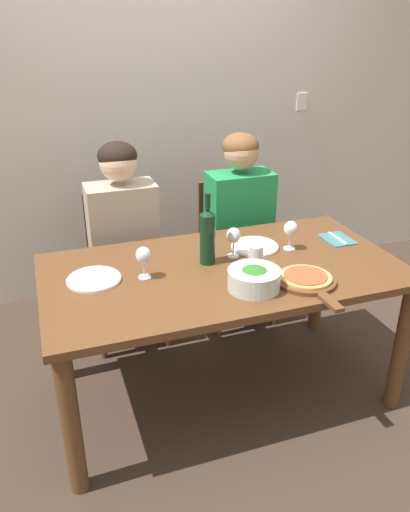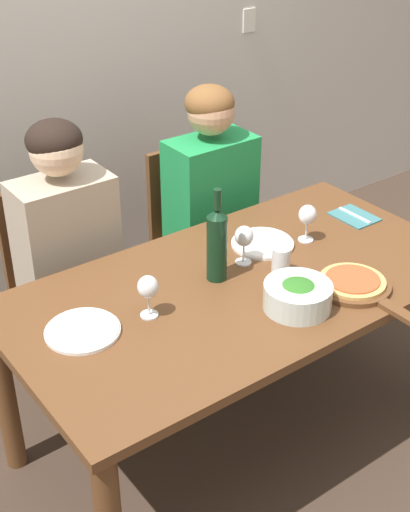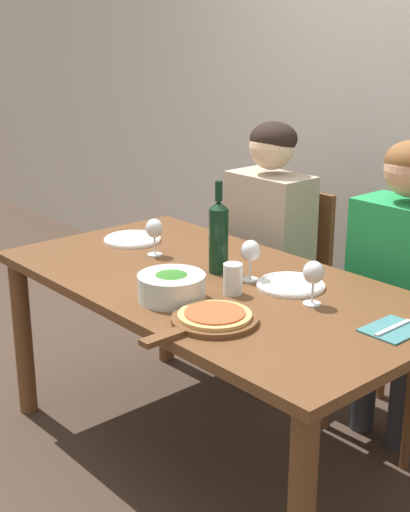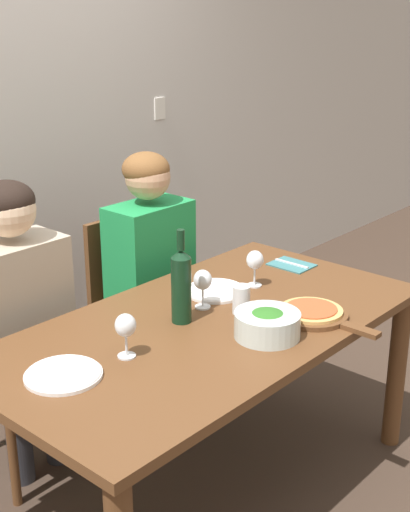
{
  "view_description": "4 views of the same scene",
  "coord_description": "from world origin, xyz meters",
  "px_view_note": "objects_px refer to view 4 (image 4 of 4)",
  "views": [
    {
      "loc": [
        -0.77,
        -1.95,
        1.76
      ],
      "look_at": [
        -0.08,
        0.04,
        0.78
      ],
      "focal_mm": 35.0,
      "sensor_mm": 36.0,
      "label": 1
    },
    {
      "loc": [
        -1.36,
        -1.63,
        2.07
      ],
      "look_at": [
        -0.14,
        0.02,
        0.87
      ],
      "focal_mm": 50.0,
      "sensor_mm": 36.0,
      "label": 2
    },
    {
      "loc": [
        1.8,
        -1.61,
        1.6
      ],
      "look_at": [
        -0.02,
        -0.02,
        0.81
      ],
      "focal_mm": 50.0,
      "sensor_mm": 36.0,
      "label": 3
    },
    {
      "loc": [
        -1.75,
        -1.54,
        1.8
      ],
      "look_at": [
        0.14,
        0.14,
        0.91
      ],
      "focal_mm": 50.0,
      "sensor_mm": 36.0,
      "label": 4
    }
  ],
  "objects_px": {
    "wine_bottle": "(181,285)",
    "broccoli_bowl": "(267,324)",
    "dinner_plate_right": "(216,291)",
    "dinner_plate_left": "(63,374)",
    "fork_on_napkin": "(292,265)",
    "pizza_on_board": "(313,313)",
    "wine_glass_right": "(255,262)",
    "wine_glass_left": "(126,327)",
    "person_woman": "(20,305)",
    "wine_glass_centre": "(203,282)",
    "chair_left": "(10,355)",
    "chair_right": "(138,303)",
    "person_man": "(152,258)",
    "water_tumbler": "(241,300)"
  },
  "relations": [
    {
      "from": "wine_bottle",
      "to": "chair_left",
      "type": "bearing_deg",
      "value": 113.76
    },
    {
      "from": "person_woman",
      "to": "wine_glass_right",
      "type": "height_order",
      "value": "person_woman"
    },
    {
      "from": "dinner_plate_right",
      "to": "wine_glass_right",
      "type": "height_order",
      "value": "wine_glass_right"
    },
    {
      "from": "dinner_plate_right",
      "to": "dinner_plate_left",
      "type": "bearing_deg",
      "value": -173.63
    },
    {
      "from": "pizza_on_board",
      "to": "wine_glass_left",
      "type": "relative_size",
      "value": 2.72
    },
    {
      "from": "wine_bottle",
      "to": "wine_glass_left",
      "type": "relative_size",
      "value": 2.29
    },
    {
      "from": "wine_bottle",
      "to": "dinner_plate_left",
      "type": "relative_size",
      "value": 1.44
    },
    {
      "from": "chair_right",
      "to": "fork_on_napkin",
      "type": "relative_size",
      "value": 4.84
    },
    {
      "from": "broccoli_bowl",
      "to": "dinner_plate_left",
      "type": "bearing_deg",
      "value": 155.14
    },
    {
      "from": "dinner_plate_left",
      "to": "wine_glass_right",
      "type": "height_order",
      "value": "wine_glass_right"
    },
    {
      "from": "broccoli_bowl",
      "to": "wine_glass_left",
      "type": "height_order",
      "value": "wine_glass_left"
    },
    {
      "from": "wine_glass_left",
      "to": "wine_glass_centre",
      "type": "height_order",
      "value": "same"
    },
    {
      "from": "pizza_on_board",
      "to": "wine_glass_right",
      "type": "height_order",
      "value": "wine_glass_right"
    },
    {
      "from": "wine_glass_left",
      "to": "dinner_plate_right",
      "type": "bearing_deg",
      "value": 12.93
    },
    {
      "from": "chair_right",
      "to": "dinner_plate_left",
      "type": "distance_m",
      "value": 1.2
    },
    {
      "from": "wine_bottle",
      "to": "wine_glass_centre",
      "type": "distance_m",
      "value": 0.15
    },
    {
      "from": "wine_glass_right",
      "to": "chair_right",
      "type": "bearing_deg",
      "value": 93.08
    },
    {
      "from": "chair_right",
      "to": "person_woman",
      "type": "distance_m",
      "value": 0.76
    },
    {
      "from": "person_man",
      "to": "water_tumbler",
      "type": "bearing_deg",
      "value": -107.11
    },
    {
      "from": "broccoli_bowl",
      "to": "fork_on_napkin",
      "type": "xyz_separation_m",
      "value": [
        0.64,
        0.34,
        -0.04
      ]
    },
    {
      "from": "person_man",
      "to": "wine_glass_right",
      "type": "distance_m",
      "value": 0.56
    },
    {
      "from": "person_man",
      "to": "dinner_plate_left",
      "type": "xyz_separation_m",
      "value": [
        -0.95,
        -0.57,
        0.01
      ]
    },
    {
      "from": "chair_left",
      "to": "dinner_plate_left",
      "type": "bearing_deg",
      "value": -109.34
    },
    {
      "from": "wine_bottle",
      "to": "broccoli_bowl",
      "type": "height_order",
      "value": "wine_bottle"
    },
    {
      "from": "person_woman",
      "to": "wine_bottle",
      "type": "distance_m",
      "value": 0.66
    },
    {
      "from": "dinner_plate_left",
      "to": "wine_glass_centre",
      "type": "relative_size",
      "value": 1.6
    },
    {
      "from": "person_woman",
      "to": "pizza_on_board",
      "type": "relative_size",
      "value": 2.92
    },
    {
      "from": "chair_left",
      "to": "pizza_on_board",
      "type": "distance_m",
      "value": 1.23
    },
    {
      "from": "broccoli_bowl",
      "to": "dinner_plate_left",
      "type": "xyz_separation_m",
      "value": [
        -0.64,
        0.3,
        -0.04
      ]
    },
    {
      "from": "chair_right",
      "to": "wine_glass_right",
      "type": "distance_m",
      "value": 0.75
    },
    {
      "from": "wine_bottle",
      "to": "fork_on_napkin",
      "type": "bearing_deg",
      "value": 2.92
    },
    {
      "from": "person_man",
      "to": "wine_glass_right",
      "type": "bearing_deg",
      "value": -86.31
    },
    {
      "from": "chair_right",
      "to": "pizza_on_board",
      "type": "xyz_separation_m",
      "value": [
        -0.06,
        -1.01,
        0.27
      ]
    },
    {
      "from": "chair_right",
      "to": "dinner_plate_right",
      "type": "height_order",
      "value": "chair_right"
    },
    {
      "from": "person_woman",
      "to": "water_tumbler",
      "type": "distance_m",
      "value": 0.84
    },
    {
      "from": "person_man",
      "to": "wine_glass_centre",
      "type": "distance_m",
      "value": 0.61
    },
    {
      "from": "chair_right",
      "to": "wine_glass_left",
      "type": "height_order",
      "value": "wine_glass_left"
    },
    {
      "from": "chair_right",
      "to": "person_man",
      "type": "bearing_deg",
      "value": -90.0
    },
    {
      "from": "fork_on_napkin",
      "to": "pizza_on_board",
      "type": "bearing_deg",
      "value": -136.81
    },
    {
      "from": "pizza_on_board",
      "to": "wine_glass_right",
      "type": "distance_m",
      "value": 0.37
    },
    {
      "from": "broccoli_bowl",
      "to": "fork_on_napkin",
      "type": "relative_size",
      "value": 1.27
    },
    {
      "from": "wine_glass_left",
      "to": "fork_on_napkin",
      "type": "xyz_separation_m",
      "value": [
        1.06,
        0.09,
        -0.1
      ]
    },
    {
      "from": "dinner_plate_left",
      "to": "fork_on_napkin",
      "type": "height_order",
      "value": "dinner_plate_left"
    },
    {
      "from": "broccoli_bowl",
      "to": "wine_glass_centre",
      "type": "xyz_separation_m",
      "value": [
        0.04,
        0.33,
        0.06
      ]
    },
    {
      "from": "wine_glass_right",
      "to": "dinner_plate_right",
      "type": "bearing_deg",
      "value": 156.02
    },
    {
      "from": "pizza_on_board",
      "to": "water_tumbler",
      "type": "bearing_deg",
      "value": 123.11
    },
    {
      "from": "wine_bottle",
      "to": "fork_on_napkin",
      "type": "relative_size",
      "value": 1.92
    },
    {
      "from": "wine_bottle",
      "to": "dinner_plate_right",
      "type": "relative_size",
      "value": 1.44
    },
    {
      "from": "broccoli_bowl",
      "to": "water_tumbler",
      "type": "xyz_separation_m",
      "value": [
        0.1,
        0.19,
        0.01
      ]
    },
    {
      "from": "person_woman",
      "to": "water_tumbler",
      "type": "height_order",
      "value": "person_woman"
    }
  ]
}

